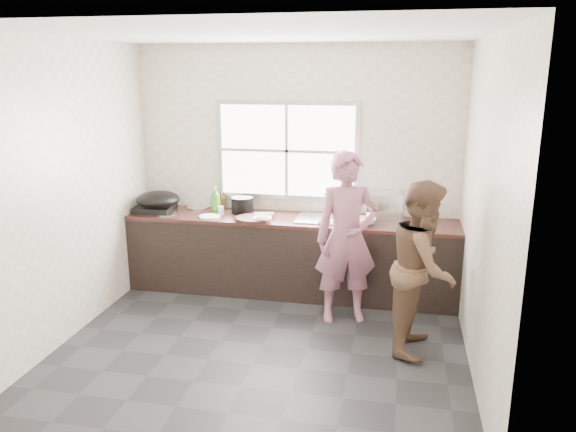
% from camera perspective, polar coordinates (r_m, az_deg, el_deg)
% --- Properties ---
extents(floor, '(3.60, 3.20, 0.01)m').
position_cam_1_polar(floor, '(5.24, -2.55, -12.98)').
color(floor, '#272729').
rests_on(floor, ground).
extents(ceiling, '(3.60, 3.20, 0.01)m').
position_cam_1_polar(ceiling, '(4.65, -2.94, 18.09)').
color(ceiling, silver).
rests_on(ceiling, wall_back).
extents(wall_back, '(3.60, 0.01, 2.70)m').
position_cam_1_polar(wall_back, '(6.30, 0.83, 4.84)').
color(wall_back, beige).
rests_on(wall_back, ground).
extents(wall_left, '(0.01, 3.20, 2.70)m').
position_cam_1_polar(wall_left, '(5.49, -21.36, 2.34)').
color(wall_left, beige).
rests_on(wall_left, ground).
extents(wall_right, '(0.01, 3.20, 2.70)m').
position_cam_1_polar(wall_right, '(4.67, 19.27, 0.53)').
color(wall_right, silver).
rests_on(wall_right, ground).
extents(wall_front, '(3.60, 0.01, 2.70)m').
position_cam_1_polar(wall_front, '(3.29, -9.55, -4.61)').
color(wall_front, beige).
rests_on(wall_front, ground).
extents(cabinet, '(3.60, 0.62, 0.82)m').
position_cam_1_polar(cabinet, '(6.24, 0.27, -4.19)').
color(cabinet, black).
rests_on(cabinet, floor).
extents(countertop, '(3.60, 0.64, 0.04)m').
position_cam_1_polar(countertop, '(6.11, 0.27, -0.37)').
color(countertop, '#331915').
rests_on(countertop, cabinet).
extents(sink, '(0.55, 0.45, 0.02)m').
position_cam_1_polar(sink, '(6.05, 3.52, -0.31)').
color(sink, silver).
rests_on(sink, countertop).
extents(faucet, '(0.02, 0.02, 0.30)m').
position_cam_1_polar(faucet, '(6.21, 3.80, 1.45)').
color(faucet, silver).
rests_on(faucet, countertop).
extents(window_frame, '(1.60, 0.05, 1.10)m').
position_cam_1_polar(window_frame, '(6.28, -0.09, 6.65)').
color(window_frame, '#9EA0A5').
rests_on(window_frame, wall_back).
extents(window_glazing, '(1.50, 0.01, 1.00)m').
position_cam_1_polar(window_glazing, '(6.25, -0.14, 6.62)').
color(window_glazing, white).
rests_on(window_glazing, window_frame).
extents(woman, '(0.66, 0.53, 1.58)m').
position_cam_1_polar(woman, '(5.48, 5.97, -2.81)').
color(woman, '#A36279').
rests_on(woman, floor).
extents(person_side, '(0.70, 0.83, 1.53)m').
position_cam_1_polar(person_side, '(5.02, 13.61, -5.07)').
color(person_side, brown).
rests_on(person_side, floor).
extents(cutting_board, '(0.47, 0.47, 0.04)m').
position_cam_1_polar(cutting_board, '(6.01, -3.60, -0.29)').
color(cutting_board, black).
rests_on(cutting_board, countertop).
extents(cleaver, '(0.24, 0.16, 0.01)m').
position_cam_1_polar(cleaver, '(6.12, -2.46, 0.26)').
color(cleaver, silver).
rests_on(cleaver, cutting_board).
extents(bowl_mince, '(0.23, 0.23, 0.05)m').
position_cam_1_polar(bowl_mince, '(5.96, -2.59, -0.34)').
color(bowl_mince, white).
rests_on(bowl_mince, countertop).
extents(bowl_crabs, '(0.22, 0.22, 0.06)m').
position_cam_1_polar(bowl_crabs, '(5.89, 7.86, -0.61)').
color(bowl_crabs, white).
rests_on(bowl_crabs, countertop).
extents(bowl_held, '(0.22, 0.22, 0.06)m').
position_cam_1_polar(bowl_held, '(5.89, 3.74, -0.48)').
color(bowl_held, white).
rests_on(bowl_held, countertop).
extents(black_pot, '(0.26, 0.26, 0.18)m').
position_cam_1_polar(black_pot, '(6.33, -4.66, 1.13)').
color(black_pot, black).
rests_on(black_pot, countertop).
extents(plate_food, '(0.29, 0.29, 0.02)m').
position_cam_1_polar(plate_food, '(6.18, -7.96, -0.05)').
color(plate_food, white).
rests_on(plate_food, countertop).
extents(bottle_green, '(0.14, 0.14, 0.30)m').
position_cam_1_polar(bottle_green, '(6.36, -7.38, 1.68)').
color(bottle_green, '#3A7927').
rests_on(bottle_green, countertop).
extents(bottle_brown_tall, '(0.12, 0.12, 0.20)m').
position_cam_1_polar(bottle_brown_tall, '(6.51, -6.79, 1.55)').
color(bottle_brown_tall, '#432B10').
rests_on(bottle_brown_tall, countertop).
extents(bottle_brown_short, '(0.14, 0.14, 0.16)m').
position_cam_1_polar(bottle_brown_short, '(6.39, -4.35, 1.17)').
color(bottle_brown_short, '#421A10').
rests_on(bottle_brown_short, countertop).
extents(glass_jar, '(0.07, 0.07, 0.09)m').
position_cam_1_polar(glass_jar, '(6.27, -6.83, 0.55)').
color(glass_jar, silver).
rests_on(glass_jar, countertop).
extents(burner, '(0.45, 0.45, 0.06)m').
position_cam_1_polar(burner, '(6.60, -13.38, 0.82)').
color(burner, black).
rests_on(burner, countertop).
extents(wok, '(0.53, 0.53, 0.18)m').
position_cam_1_polar(wok, '(6.46, -13.08, 1.64)').
color(wok, black).
rests_on(wok, burner).
extents(dish_rack, '(0.45, 0.37, 0.29)m').
position_cam_1_polar(dish_rack, '(6.11, 9.47, 1.01)').
color(dish_rack, silver).
rests_on(dish_rack, countertop).
extents(pot_lid_left, '(0.27, 0.27, 0.01)m').
position_cam_1_polar(pot_lid_left, '(6.40, -12.26, 0.22)').
color(pot_lid_left, silver).
rests_on(pot_lid_left, countertop).
extents(pot_lid_right, '(0.31, 0.31, 0.01)m').
position_cam_1_polar(pot_lid_right, '(6.63, -9.13, 0.87)').
color(pot_lid_right, silver).
rests_on(pot_lid_right, countertop).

